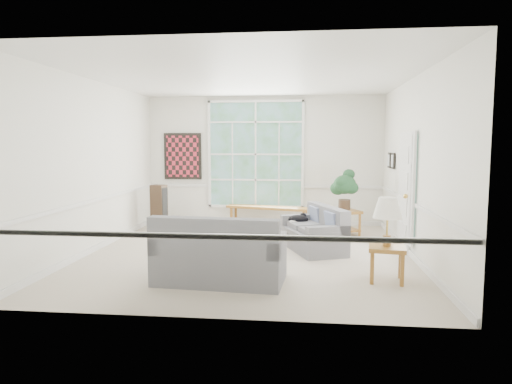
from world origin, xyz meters
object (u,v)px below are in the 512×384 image
loveseat_front (220,248)px  loveseat_right (313,228)px  coffee_table (224,236)px  end_table (345,223)px  side_table (387,264)px

loveseat_front → loveseat_right: bearing=61.6°
coffee_table → end_table: size_ratio=2.42×
side_table → coffee_table: bearing=146.6°
end_table → loveseat_right: bearing=-116.0°
loveseat_front → coffee_table: bearing=102.8°
loveseat_right → side_table: size_ratio=2.93×
loveseat_right → side_table: (0.98, -1.78, -0.14)m
loveseat_right → loveseat_front: 2.40m
coffee_table → loveseat_right: bearing=0.4°
side_table → loveseat_front: bearing=-173.9°
loveseat_right → end_table: loveseat_right is taller
coffee_table → end_table: (2.29, 1.52, 0.03)m
loveseat_right → side_table: loveseat_right is taller
coffee_table → loveseat_front: bearing=-84.0°
loveseat_right → end_table: 1.60m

